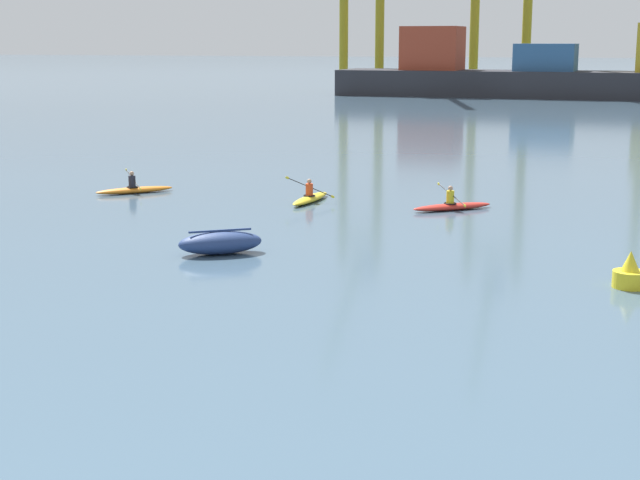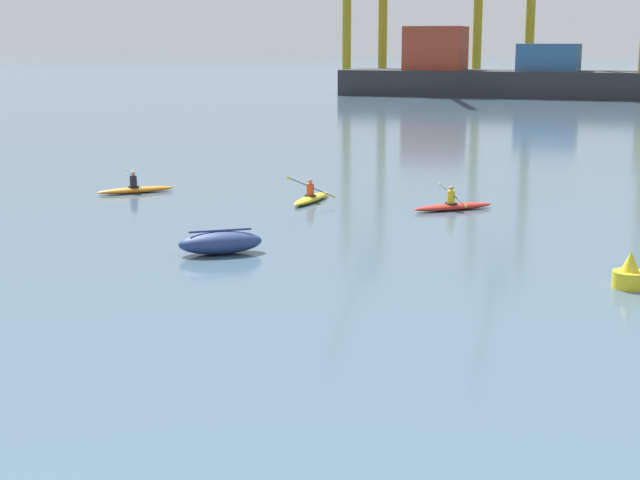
% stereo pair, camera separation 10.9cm
% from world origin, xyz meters
% --- Properties ---
extents(container_barge, '(48.80, 8.67, 8.44)m').
position_xyz_m(container_barge, '(-5.90, 109.32, 2.72)').
color(container_barge, '#28282D').
rests_on(container_barge, ground).
extents(capsized_dinghy, '(2.74, 2.45, 0.76)m').
position_xyz_m(capsized_dinghy, '(-5.33, 19.63, 0.35)').
color(capsized_dinghy, navy).
rests_on(capsized_dinghy, ground).
extents(channel_buoy, '(0.90, 0.90, 1.00)m').
position_xyz_m(channel_buoy, '(6.70, 19.49, 0.36)').
color(channel_buoy, yellow).
rests_on(channel_buoy, ground).
extents(kayak_yellow, '(2.20, 3.42, 1.03)m').
position_xyz_m(kayak_yellow, '(-6.10, 29.81, 0.17)').
color(kayak_yellow, yellow).
rests_on(kayak_yellow, ground).
extents(kayak_red, '(2.93, 2.72, 0.96)m').
position_xyz_m(kayak_red, '(-0.24, 29.81, 0.17)').
color(kayak_red, red).
rests_on(kayak_red, ground).
extents(kayak_orange, '(2.76, 2.90, 0.98)m').
position_xyz_m(kayak_orange, '(-14.04, 29.45, 0.17)').
color(kayak_orange, orange).
rests_on(kayak_orange, ground).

